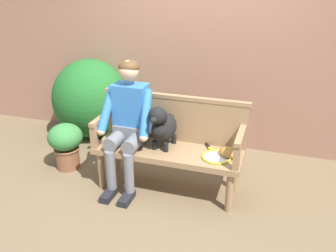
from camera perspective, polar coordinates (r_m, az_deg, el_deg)
ground_plane at (r=3.91m, az=0.00°, el=-9.77°), size 40.00×40.00×0.00m
brick_garden_fence at (r=4.67m, az=5.24°, el=12.25°), size 8.00×0.30×2.49m
hedge_bush_mid_right at (r=5.01m, az=-12.13°, el=4.24°), size 1.03×1.00×1.08m
hedge_bush_far_right at (r=5.00m, az=-9.04°, el=2.12°), size 0.76×0.67×0.70m
garden_bench at (r=3.71m, az=0.00°, el=-4.48°), size 1.51×0.51×0.47m
bench_backrest at (r=3.77m, az=1.06°, el=1.36°), size 1.55×0.06×0.50m
bench_armrest_left_end at (r=3.78m, az=-10.80°, el=0.15°), size 0.06×0.51×0.28m
bench_armrest_right_end at (r=3.38m, az=11.17°, el=-2.81°), size 0.06×0.51×0.28m
person_seated at (r=3.69m, az=-6.31°, el=0.97°), size 0.56×0.66×1.34m
dog_on_bench at (r=3.59m, az=-0.86°, el=-0.00°), size 0.26×0.49×0.48m
tennis_racket at (r=3.55m, az=7.51°, el=-4.65°), size 0.43×0.56×0.03m
baseball_glove at (r=3.55m, az=9.73°, el=-4.14°), size 0.27×0.25×0.09m
potted_plant at (r=4.31m, az=-15.85°, el=-2.59°), size 0.39×0.39×0.55m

